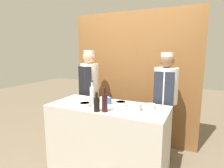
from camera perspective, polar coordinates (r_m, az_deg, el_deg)
name	(u,v)px	position (r m, az deg, el deg)	size (l,w,h in m)	color
ground_plane	(108,168)	(3.02, -1.30, -24.32)	(14.00, 14.00, 0.00)	#756651
cabinet_wall	(134,78)	(3.56, 6.72, 1.86)	(2.36, 0.18, 2.40)	brown
counter	(108,138)	(2.78, -1.34, -16.12)	(1.64, 0.73, 0.96)	beige
sauce_bowl_orange	(85,104)	(2.60, -8.29, -6.12)	(0.16, 0.16, 0.04)	white
sauce_bowl_red	(105,99)	(2.88, -2.21, -4.45)	(0.16, 0.16, 0.04)	white
sauce_bowl_brown	(151,106)	(2.53, 11.72, -6.52)	(0.12, 0.12, 0.06)	white
sauce_bowl_white	(121,103)	(2.59, 2.73, -5.93)	(0.16, 0.16, 0.06)	white
cutting_board	(78,100)	(2.91, -10.29, -4.73)	(0.38, 0.25, 0.02)	white
bottle_clear	(92,94)	(2.70, -6.06, -3.17)	(0.07, 0.07, 0.33)	silver
bottle_wine	(105,102)	(2.32, -2.24, -5.55)	(0.07, 0.07, 0.31)	black
bottle_soy	(97,104)	(2.34, -4.71, -6.05)	(0.08, 0.08, 0.25)	black
cup_steel	(138,107)	(2.40, 8.00, -6.96)	(0.09, 0.09, 0.09)	#B7B7BC
cup_blue	(109,101)	(2.68, -0.92, -5.13)	(0.07, 0.07, 0.09)	#386093
chef_left	(90,93)	(3.44, -6.76, -2.62)	(0.32, 0.32, 1.72)	#28282D
chef_right	(165,103)	(2.98, 15.81, -5.67)	(0.36, 0.36, 1.68)	#28282D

